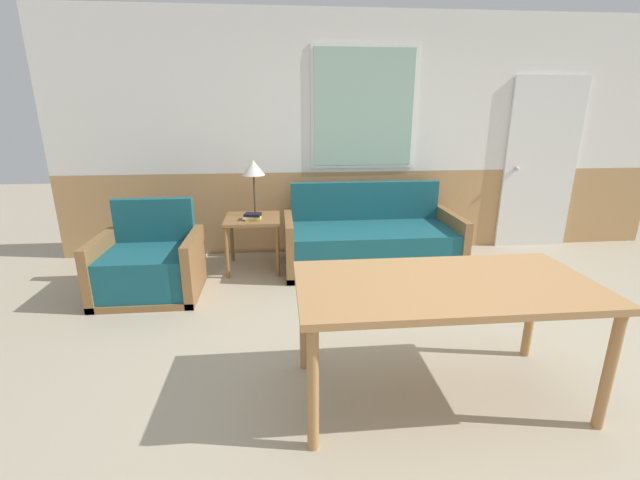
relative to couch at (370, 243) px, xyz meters
name	(u,v)px	position (x,y,z in m)	size (l,w,h in m)	color
ground_plane	(447,371)	(0.10, -2.00, -0.27)	(16.00, 16.00, 0.00)	#B2A58C
wall_back	(371,136)	(0.10, 0.63, 1.10)	(7.20, 0.09, 2.70)	tan
couch	(370,243)	(0.00, 0.00, 0.00)	(1.86, 0.89, 0.88)	olive
armchair	(150,267)	(-2.20, -0.52, 0.00)	(0.91, 0.77, 0.85)	olive
side_table	(253,226)	(-1.27, 0.06, 0.22)	(0.58, 0.58, 0.57)	olive
table_lamp	(253,170)	(-1.24, 0.16, 0.79)	(0.24, 0.24, 0.59)	#4C3823
book_stack	(253,217)	(-1.26, -0.04, 0.34)	(0.19, 0.16, 0.07)	gold
dining_table	(445,294)	(-0.05, -2.22, 0.40)	(1.69, 0.84, 0.74)	#B27F4C
entry_door	(540,165)	(2.19, 0.57, 0.75)	(0.91, 0.09, 2.04)	white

